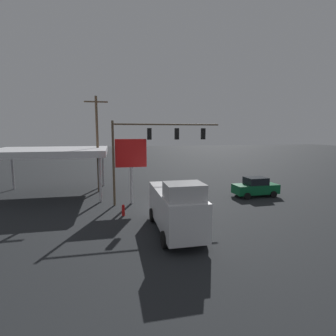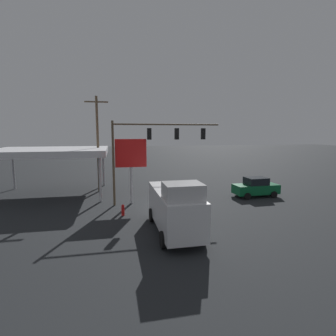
{
  "view_description": "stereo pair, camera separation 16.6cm",
  "coord_description": "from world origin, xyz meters",
  "px_view_note": "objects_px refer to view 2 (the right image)",
  "views": [
    {
      "loc": [
        5.01,
        21.73,
        6.35
      ],
      "look_at": [
        0.0,
        -2.0,
        3.03
      ],
      "focal_mm": 28.0,
      "sensor_mm": 36.0,
      "label": 1
    },
    {
      "loc": [
        4.84,
        21.76,
        6.35
      ],
      "look_at": [
        0.0,
        -2.0,
        3.03
      ],
      "focal_mm": 28.0,
      "sensor_mm": 36.0,
      "label": 2
    }
  ],
  "objects_px": {
    "price_sign": "(131,156)",
    "fire_hydrant": "(123,210)",
    "traffic_signal_assembly": "(154,142)",
    "sedan_waiting": "(256,187)",
    "utility_pole": "(98,142)",
    "delivery_truck": "(175,207)"
  },
  "relations": [
    {
      "from": "price_sign",
      "to": "fire_hydrant",
      "type": "bearing_deg",
      "value": 75.51
    },
    {
      "from": "fire_hydrant",
      "to": "utility_pole",
      "type": "bearing_deg",
      "value": -76.15
    },
    {
      "from": "utility_pole",
      "to": "fire_hydrant",
      "type": "xyz_separation_m",
      "value": [
        -2.23,
        9.02,
        -4.89
      ]
    },
    {
      "from": "utility_pole",
      "to": "delivery_truck",
      "type": "height_order",
      "value": "utility_pole"
    },
    {
      "from": "price_sign",
      "to": "traffic_signal_assembly",
      "type": "bearing_deg",
      "value": 170.6
    },
    {
      "from": "utility_pole",
      "to": "price_sign",
      "type": "distance_m",
      "value": 6.49
    },
    {
      "from": "traffic_signal_assembly",
      "to": "fire_hydrant",
      "type": "relative_size",
      "value": 10.86
    },
    {
      "from": "traffic_signal_assembly",
      "to": "sedan_waiting",
      "type": "xyz_separation_m",
      "value": [
        -10.22,
        -0.37,
        -4.58
      ]
    },
    {
      "from": "price_sign",
      "to": "sedan_waiting",
      "type": "height_order",
      "value": "price_sign"
    },
    {
      "from": "traffic_signal_assembly",
      "to": "fire_hydrant",
      "type": "bearing_deg",
      "value": 46.85
    },
    {
      "from": "sedan_waiting",
      "to": "fire_hydrant",
      "type": "xyz_separation_m",
      "value": [
        13.13,
        3.47,
        -0.51
      ]
    },
    {
      "from": "traffic_signal_assembly",
      "to": "utility_pole",
      "type": "xyz_separation_m",
      "value": [
        5.13,
        -5.93,
        -0.2
      ]
    },
    {
      "from": "traffic_signal_assembly",
      "to": "delivery_truck",
      "type": "distance_m",
      "value": 8.23
    },
    {
      "from": "utility_pole",
      "to": "fire_hydrant",
      "type": "relative_size",
      "value": 11.46
    },
    {
      "from": "utility_pole",
      "to": "sedan_waiting",
      "type": "distance_m",
      "value": 16.9
    },
    {
      "from": "traffic_signal_assembly",
      "to": "fire_hydrant",
      "type": "distance_m",
      "value": 6.63
    },
    {
      "from": "price_sign",
      "to": "sedan_waiting",
      "type": "relative_size",
      "value": 1.29
    },
    {
      "from": "traffic_signal_assembly",
      "to": "sedan_waiting",
      "type": "distance_m",
      "value": 11.21
    },
    {
      "from": "traffic_signal_assembly",
      "to": "price_sign",
      "type": "height_order",
      "value": "traffic_signal_assembly"
    },
    {
      "from": "price_sign",
      "to": "sedan_waiting",
      "type": "xyz_separation_m",
      "value": [
        -12.24,
        -0.04,
        -3.31
      ]
    },
    {
      "from": "fire_hydrant",
      "to": "traffic_signal_assembly",
      "type": "bearing_deg",
      "value": -133.15
    },
    {
      "from": "delivery_truck",
      "to": "sedan_waiting",
      "type": "bearing_deg",
      "value": 127.03
    }
  ]
}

